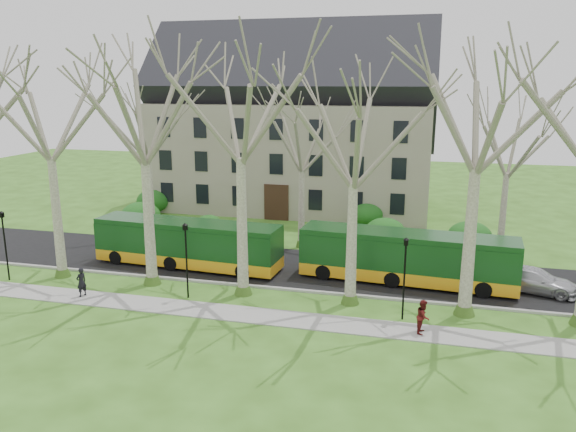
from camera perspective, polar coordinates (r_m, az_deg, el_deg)
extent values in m
plane|color=#345E1B|center=(31.84, 0.66, -8.64)|extent=(120.00, 120.00, 0.00)
cube|color=gray|center=(29.60, -0.49, -10.36)|extent=(70.00, 2.00, 0.06)
cube|color=black|center=(36.86, 2.68, -5.46)|extent=(80.00, 8.00, 0.06)
cube|color=#A5A39E|center=(33.18, 1.28, -7.58)|extent=(80.00, 0.25, 0.14)
cube|color=gray|center=(54.68, 0.48, 6.17)|extent=(26.00, 12.00, 10.00)
cylinder|color=black|center=(38.55, -26.75, -3.02)|extent=(0.10, 0.10, 4.00)
cube|color=black|center=(38.05, -27.09, 0.09)|extent=(0.22, 0.22, 0.30)
cylinder|color=black|center=(32.13, -10.25, -4.86)|extent=(0.10, 0.10, 4.00)
cube|color=black|center=(31.53, -10.41, -1.15)|extent=(0.22, 0.22, 0.30)
cylinder|color=black|center=(29.44, 11.71, -6.66)|extent=(0.10, 0.10, 4.00)
cube|color=black|center=(28.78, 11.91, -2.64)|extent=(0.22, 0.22, 0.30)
ellipsoid|color=#164F16|center=(47.96, -14.73, -0.19)|extent=(2.60, 2.60, 2.00)
ellipsoid|color=#164F16|center=(45.40, -8.07, -0.64)|extent=(2.60, 2.60, 2.00)
ellipsoid|color=#164F16|center=(42.23, 9.81, -1.79)|extent=(2.60, 2.60, 2.00)
ellipsoid|color=#164F16|center=(42.25, 17.95, -2.26)|extent=(2.60, 2.60, 2.00)
ellipsoid|color=#164F16|center=(54.03, -13.55, 1.40)|extent=(2.60, 2.60, 2.00)
ellipsoid|color=#164F16|center=(48.20, 8.03, 0.19)|extent=(2.60, 2.60, 2.00)
imported|color=silver|center=(35.82, 23.75, -5.98)|extent=(5.15, 3.14, 1.39)
imported|color=black|center=(34.20, -20.25, -6.31)|extent=(0.60, 0.72, 1.68)
imported|color=#571314|center=(28.43, 13.57, -9.89)|extent=(0.75, 0.90, 1.69)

